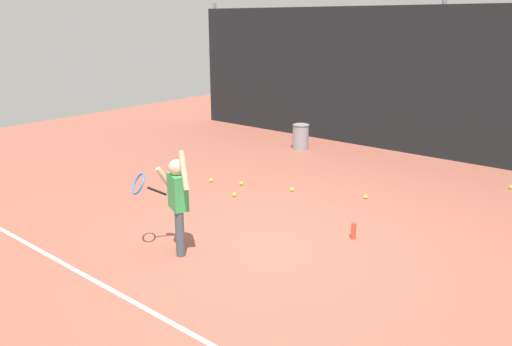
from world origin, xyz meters
The scene contains 14 objects.
ground_plane centered at (0.00, 0.00, 0.00)m, with size 20.00×20.00×0.00m, color brown.
court_line_baseline centered at (0.00, -2.00, 0.00)m, with size 9.00×0.05×0.00m, color white.
back_fence_windscreen centered at (0.00, 5.52, 1.54)m, with size 12.69×0.08×3.07m, color black.
fence_post_0 centered at (-6.20, 5.58, 1.61)m, with size 0.09×0.09×3.22m, color slate.
fence_post_1 centered at (0.00, 5.58, 1.61)m, with size 0.09×0.09×3.22m, color slate.
tennis_player centered at (-0.73, -0.92, 0.73)m, with size 0.86×0.56×1.35m.
ball_hopper centered at (-2.45, 4.32, 0.29)m, with size 0.38×0.38×0.56m.
water_bottle centered at (0.77, 0.80, 0.11)m, with size 0.07×0.07×0.22m, color #D83F33.
tennis_ball_0 centered at (1.92, 4.31, 0.03)m, with size 0.07×0.07×0.07m, color #CCE033.
tennis_ball_1 centered at (-1.53, 1.03, 0.03)m, with size 0.07×0.07×0.07m, color #CCE033.
tennis_ball_2 centered at (-0.94, 1.84, 0.03)m, with size 0.07×0.07×0.07m, color #CCE033.
tennis_ball_3 centered at (-1.82, 1.54, 0.03)m, with size 0.07×0.07×0.07m, color #CCE033.
tennis_ball_4 centered at (0.20, 2.29, 0.03)m, with size 0.07×0.07×0.07m, color #CCE033.
tennis_ball_5 centered at (-2.35, 1.33, 0.03)m, with size 0.07×0.07×0.07m, color #CCE033.
Camera 1 is at (3.52, -4.65, 2.77)m, focal length 34.45 mm.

